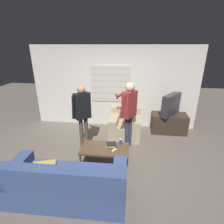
{
  "coord_description": "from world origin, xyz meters",
  "views": [
    {
      "loc": [
        0.62,
        -3.36,
        2.54
      ],
      "look_at": [
        0.13,
        0.6,
        1.0
      ],
      "focal_mm": 28.0,
      "sensor_mm": 36.0,
      "label": 1
    }
  ],
  "objects_px": {
    "armchair_beige": "(125,126)",
    "person_right_standing": "(129,108)",
    "coffee_table": "(105,149)",
    "tv": "(171,105)",
    "spare_remote": "(114,150)",
    "soda_can": "(121,142)",
    "book_stack": "(111,145)",
    "person_left_standing": "(82,110)",
    "couch_blue": "(65,184)"
  },
  "relations": [
    {
      "from": "couch_blue",
      "to": "tv",
      "type": "xyz_separation_m",
      "value": [
        2.21,
        2.82,
        0.59
      ]
    },
    {
      "from": "person_right_standing",
      "to": "armchair_beige",
      "type": "bearing_deg",
      "value": 42.64
    },
    {
      "from": "coffee_table",
      "to": "spare_remote",
      "type": "distance_m",
      "value": 0.24
    },
    {
      "from": "tv",
      "to": "soda_can",
      "type": "relative_size",
      "value": 6.28
    },
    {
      "from": "person_left_standing",
      "to": "person_right_standing",
      "type": "distance_m",
      "value": 1.14
    },
    {
      "from": "couch_blue",
      "to": "armchair_beige",
      "type": "xyz_separation_m",
      "value": [
        0.9,
        2.41,
        0.01
      ]
    },
    {
      "from": "person_right_standing",
      "to": "book_stack",
      "type": "distance_m",
      "value": 1.04
    },
    {
      "from": "spare_remote",
      "to": "person_left_standing",
      "type": "bearing_deg",
      "value": 173.69
    },
    {
      "from": "soda_can",
      "to": "spare_remote",
      "type": "relative_size",
      "value": 0.96
    },
    {
      "from": "person_right_standing",
      "to": "book_stack",
      "type": "relative_size",
      "value": 7.38
    },
    {
      "from": "couch_blue",
      "to": "armchair_beige",
      "type": "relative_size",
      "value": 2.34
    },
    {
      "from": "armchair_beige",
      "to": "coffee_table",
      "type": "height_order",
      "value": "armchair_beige"
    },
    {
      "from": "soda_can",
      "to": "coffee_table",
      "type": "bearing_deg",
      "value": -149.85
    },
    {
      "from": "tv",
      "to": "book_stack",
      "type": "bearing_deg",
      "value": -6.25
    },
    {
      "from": "tv",
      "to": "spare_remote",
      "type": "bearing_deg",
      "value": -2.87
    },
    {
      "from": "tv",
      "to": "person_left_standing",
      "type": "relative_size",
      "value": 0.48
    },
    {
      "from": "spare_remote",
      "to": "couch_blue",
      "type": "bearing_deg",
      "value": -94.95
    },
    {
      "from": "person_left_standing",
      "to": "soda_can",
      "type": "xyz_separation_m",
      "value": [
        0.99,
        -0.43,
        -0.56
      ]
    },
    {
      "from": "spare_remote",
      "to": "tv",
      "type": "bearing_deg",
      "value": 83.96
    },
    {
      "from": "book_stack",
      "to": "soda_can",
      "type": "bearing_deg",
      "value": 37.34
    },
    {
      "from": "armchair_beige",
      "to": "couch_blue",
      "type": "bearing_deg",
      "value": 70.66
    },
    {
      "from": "coffee_table",
      "to": "armchair_beige",
      "type": "bearing_deg",
      "value": 74.6
    },
    {
      "from": "person_left_standing",
      "to": "spare_remote",
      "type": "xyz_separation_m",
      "value": [
        0.87,
        -0.7,
        -0.61
      ]
    },
    {
      "from": "armchair_beige",
      "to": "coffee_table",
      "type": "relative_size",
      "value": 0.84
    },
    {
      "from": "book_stack",
      "to": "spare_remote",
      "type": "relative_size",
      "value": 1.78
    },
    {
      "from": "couch_blue",
      "to": "book_stack",
      "type": "bearing_deg",
      "value": 57.6
    },
    {
      "from": "armchair_beige",
      "to": "person_right_standing",
      "type": "height_order",
      "value": "person_right_standing"
    },
    {
      "from": "couch_blue",
      "to": "coffee_table",
      "type": "bearing_deg",
      "value": 62.26
    },
    {
      "from": "coffee_table",
      "to": "book_stack",
      "type": "distance_m",
      "value": 0.17
    },
    {
      "from": "coffee_table",
      "to": "person_right_standing",
      "type": "bearing_deg",
      "value": 58.86
    },
    {
      "from": "tv",
      "to": "person_right_standing",
      "type": "xyz_separation_m",
      "value": [
        -1.21,
        -0.98,
        0.19
      ]
    },
    {
      "from": "person_left_standing",
      "to": "book_stack",
      "type": "xyz_separation_m",
      "value": [
        0.78,
        -0.58,
        -0.57
      ]
    },
    {
      "from": "soda_can",
      "to": "couch_blue",
      "type": "bearing_deg",
      "value": -124.72
    },
    {
      "from": "person_left_standing",
      "to": "person_right_standing",
      "type": "relative_size",
      "value": 0.96
    },
    {
      "from": "armchair_beige",
      "to": "spare_remote",
      "type": "bearing_deg",
      "value": 84.71
    },
    {
      "from": "coffee_table",
      "to": "soda_can",
      "type": "distance_m",
      "value": 0.4
    },
    {
      "from": "person_left_standing",
      "to": "book_stack",
      "type": "relative_size",
      "value": 7.09
    },
    {
      "from": "coffee_table",
      "to": "book_stack",
      "type": "xyz_separation_m",
      "value": [
        0.14,
        0.04,
        0.09
      ]
    },
    {
      "from": "couch_blue",
      "to": "person_right_standing",
      "type": "relative_size",
      "value": 1.21
    },
    {
      "from": "coffee_table",
      "to": "couch_blue",
      "type": "bearing_deg",
      "value": -116.49
    },
    {
      "from": "armchair_beige",
      "to": "book_stack",
      "type": "distance_m",
      "value": 1.36
    },
    {
      "from": "soda_can",
      "to": "tv",
      "type": "bearing_deg",
      "value": 49.47
    },
    {
      "from": "tv",
      "to": "soda_can",
      "type": "xyz_separation_m",
      "value": [
        -1.35,
        -1.58,
        -0.42
      ]
    },
    {
      "from": "book_stack",
      "to": "soda_can",
      "type": "xyz_separation_m",
      "value": [
        0.2,
        0.15,
        0.01
      ]
    },
    {
      "from": "couch_blue",
      "to": "coffee_table",
      "type": "height_order",
      "value": "couch_blue"
    },
    {
      "from": "book_stack",
      "to": "spare_remote",
      "type": "distance_m",
      "value": 0.15
    },
    {
      "from": "armchair_beige",
      "to": "person_right_standing",
      "type": "xyz_separation_m",
      "value": [
        0.1,
        -0.58,
        0.77
      ]
    },
    {
      "from": "tv",
      "to": "book_stack",
      "type": "height_order",
      "value": "tv"
    },
    {
      "from": "armchair_beige",
      "to": "person_right_standing",
      "type": "relative_size",
      "value": 0.52
    },
    {
      "from": "soda_can",
      "to": "armchair_beige",
      "type": "bearing_deg",
      "value": 87.99
    }
  ]
}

